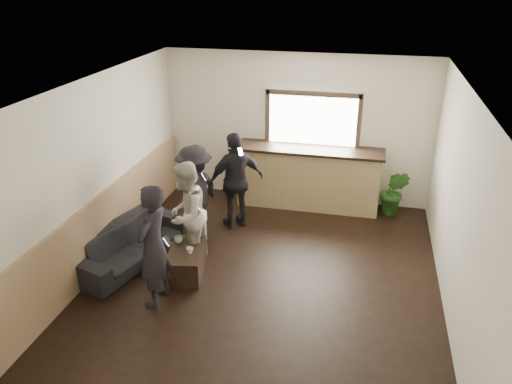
% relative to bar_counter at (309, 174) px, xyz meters
% --- Properties ---
extents(ground, '(5.00, 6.00, 0.01)m').
position_rel_bar_counter_xyz_m(ground, '(-0.30, -2.70, -0.64)').
color(ground, black).
extents(room_shell, '(5.01, 6.01, 2.80)m').
position_rel_bar_counter_xyz_m(room_shell, '(-1.04, -2.70, 0.83)').
color(room_shell, silver).
rests_on(room_shell, ground).
extents(bar_counter, '(2.70, 0.68, 2.13)m').
position_rel_bar_counter_xyz_m(bar_counter, '(0.00, 0.00, 0.00)').
color(bar_counter, '#A28A58').
rests_on(bar_counter, ground).
extents(sofa, '(1.34, 2.17, 0.59)m').
position_rel_bar_counter_xyz_m(sofa, '(-2.38, -2.57, -0.35)').
color(sofa, black).
rests_on(sofa, ground).
extents(coffee_table, '(0.63, 0.94, 0.39)m').
position_rel_bar_counter_xyz_m(coffee_table, '(-1.44, -2.71, -0.45)').
color(coffee_table, black).
rests_on(coffee_table, ground).
extents(cup_a, '(0.16, 0.16, 0.09)m').
position_rel_bar_counter_xyz_m(cup_a, '(-1.62, -2.54, -0.21)').
color(cup_a, silver).
rests_on(cup_a, coffee_table).
extents(cup_b, '(0.14, 0.14, 0.09)m').
position_rel_bar_counter_xyz_m(cup_b, '(-1.35, -2.79, -0.21)').
color(cup_b, silver).
rests_on(cup_b, coffee_table).
extents(potted_plant, '(0.58, 0.52, 0.88)m').
position_rel_bar_counter_xyz_m(potted_plant, '(1.58, -0.05, -0.20)').
color(potted_plant, '#2D6623').
rests_on(potted_plant, ground).
extents(person_a, '(0.51, 0.67, 1.71)m').
position_rel_bar_counter_xyz_m(person_a, '(-1.58, -3.47, 0.22)').
color(person_a, black).
rests_on(person_a, ground).
extents(person_b, '(0.67, 0.83, 1.62)m').
position_rel_bar_counter_xyz_m(person_b, '(-1.52, -2.42, 0.17)').
color(person_b, beige).
rests_on(person_b, ground).
extents(person_c, '(0.90, 1.17, 1.60)m').
position_rel_bar_counter_xyz_m(person_c, '(-1.66, -1.60, 0.16)').
color(person_c, black).
rests_on(person_c, ground).
extents(person_d, '(1.04, 0.93, 1.69)m').
position_rel_bar_counter_xyz_m(person_d, '(-1.10, -1.11, 0.21)').
color(person_d, black).
rests_on(person_d, ground).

